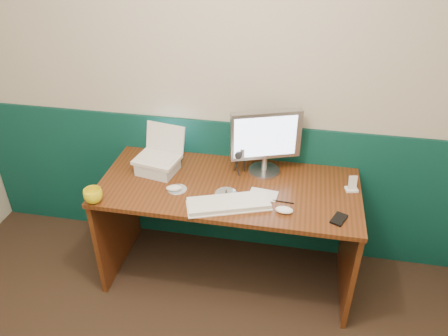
% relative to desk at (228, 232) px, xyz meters
% --- Properties ---
extents(back_wall, '(3.50, 0.04, 2.50)m').
position_rel_desk_xyz_m(back_wall, '(-0.17, 0.37, 0.88)').
color(back_wall, '#B9B09C').
rests_on(back_wall, ground).
extents(wainscot, '(3.48, 0.02, 1.00)m').
position_rel_desk_xyz_m(wainscot, '(-0.17, 0.36, 0.12)').
color(wainscot, '#073328').
rests_on(wainscot, ground).
extents(desk, '(1.60, 0.70, 0.75)m').
position_rel_desk_xyz_m(desk, '(0.00, 0.00, 0.00)').
color(desk, '#3C210B').
rests_on(desk, ground).
extents(laptop_riser, '(0.26, 0.24, 0.08)m').
position_rel_desk_xyz_m(laptop_riser, '(-0.47, 0.07, 0.42)').
color(laptop_riser, silver).
rests_on(laptop_riser, desk).
extents(laptop, '(0.30, 0.25, 0.22)m').
position_rel_desk_xyz_m(laptop, '(-0.47, 0.07, 0.57)').
color(laptop, silver).
rests_on(laptop, laptop_riser).
extents(monitor, '(0.45, 0.27, 0.44)m').
position_rel_desk_xyz_m(monitor, '(0.20, 0.20, 0.59)').
color(monitor, '#A1A1A6').
rests_on(monitor, desk).
extents(keyboard, '(0.49, 0.31, 0.03)m').
position_rel_desk_xyz_m(keyboard, '(0.04, -0.20, 0.39)').
color(keyboard, white).
rests_on(keyboard, desk).
extents(mouse_right, '(0.10, 0.06, 0.03)m').
position_rel_desk_xyz_m(mouse_right, '(0.36, -0.21, 0.39)').
color(mouse_right, white).
rests_on(mouse_right, desk).
extents(mouse_left, '(0.11, 0.08, 0.03)m').
position_rel_desk_xyz_m(mouse_left, '(-0.32, -0.11, 0.39)').
color(mouse_left, white).
rests_on(mouse_left, desk).
extents(mug, '(0.14, 0.14, 0.09)m').
position_rel_desk_xyz_m(mug, '(-0.74, -0.31, 0.42)').
color(mug, yellow).
rests_on(mug, desk).
extents(camcorder, '(0.08, 0.12, 0.19)m').
position_rel_desk_xyz_m(camcorder, '(0.04, 0.16, 0.47)').
color(camcorder, '#B8B8BD').
rests_on(camcorder, desk).
extents(cd_spindle, '(0.13, 0.13, 0.03)m').
position_rel_desk_xyz_m(cd_spindle, '(0.01, -0.12, 0.39)').
color(cd_spindle, '#B3BAC4').
rests_on(cd_spindle, desk).
extents(cd_loose_a, '(0.12, 0.12, 0.00)m').
position_rel_desk_xyz_m(cd_loose_a, '(-0.30, -0.10, 0.38)').
color(cd_loose_a, silver).
rests_on(cd_loose_a, desk).
extents(pen, '(0.12, 0.02, 0.01)m').
position_rel_desk_xyz_m(pen, '(0.34, -0.11, 0.38)').
color(pen, black).
rests_on(pen, desk).
extents(papers, '(0.18, 0.13, 0.00)m').
position_rel_desk_xyz_m(papers, '(0.22, -0.06, 0.38)').
color(papers, silver).
rests_on(papers, desk).
extents(dock, '(0.08, 0.07, 0.01)m').
position_rel_desk_xyz_m(dock, '(0.74, 0.09, 0.38)').
color(dock, white).
rests_on(dock, desk).
extents(music_player, '(0.05, 0.04, 0.09)m').
position_rel_desk_xyz_m(music_player, '(0.74, 0.09, 0.43)').
color(music_player, silver).
rests_on(music_player, dock).
extents(pda, '(0.10, 0.13, 0.01)m').
position_rel_desk_xyz_m(pda, '(0.66, -0.22, 0.38)').
color(pda, black).
rests_on(pda, desk).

